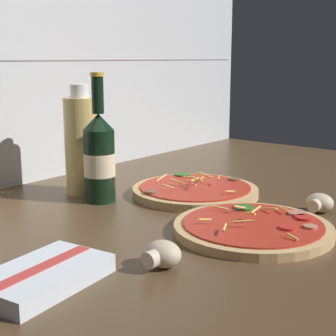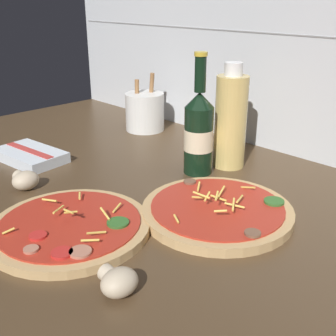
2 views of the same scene
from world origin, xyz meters
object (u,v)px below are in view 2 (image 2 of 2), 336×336
object	(u,v)px
pizza_far	(217,211)
beer_bottle	(199,132)
oil_bottle	(231,120)
pizza_near	(70,227)
mushroom_right	(118,281)
utensil_crock	(145,111)
dish_towel	(30,155)
mushroom_left	(25,180)

from	to	relation	value
pizza_far	beer_bottle	world-z (taller)	beer_bottle
oil_bottle	pizza_near	bearing A→B (deg)	-89.82
pizza_near	mushroom_right	distance (cm)	17.99
oil_bottle	utensil_crock	size ratio (longest dim) A/B	1.44
dish_towel	utensil_crock	bearing A→B (deg)	89.44
oil_bottle	dish_towel	size ratio (longest dim) A/B	1.28
pizza_near	dish_towel	xyz separation A→B (cm)	(-34.18, 10.65, 0.35)
beer_bottle	dish_towel	size ratio (longest dim) A/B	1.42
pizza_far	utensil_crock	xyz separation A→B (cm)	(-46.98, 24.62, 4.38)
pizza_far	mushroom_right	distance (cm)	25.50
pizza_far	utensil_crock	size ratio (longest dim) A/B	1.65
beer_bottle	mushroom_left	xyz separation A→B (cm)	(-18.03, -30.79, -7.28)
pizza_near	dish_towel	bearing A→B (deg)	162.70
mushroom_right	dish_towel	distance (cm)	53.72
oil_bottle	mushroom_left	size ratio (longest dim) A/B	4.08
pizza_near	pizza_far	world-z (taller)	pizza_far
oil_bottle	utensil_crock	world-z (taller)	oil_bottle
oil_bottle	mushroom_right	size ratio (longest dim) A/B	4.24
utensil_crock	mushroom_right	bearing A→B (deg)	-44.05
pizza_near	utensil_crock	distance (cm)	57.19
dish_towel	mushroom_left	bearing A→B (deg)	-30.34
mushroom_left	mushroom_right	distance (cm)	38.49
mushroom_right	utensil_crock	world-z (taller)	utensil_crock
beer_bottle	utensil_crock	world-z (taller)	beer_bottle
mushroom_left	dish_towel	size ratio (longest dim) A/B	0.31
oil_bottle	dish_towel	xyz separation A→B (cm)	(-34.05, -30.48, -9.28)
pizza_far	mushroom_left	size ratio (longest dim) A/B	4.68
mushroom_left	mushroom_right	size ratio (longest dim) A/B	1.04
mushroom_right	utensil_crock	size ratio (longest dim) A/B	0.34
pizza_far	beer_bottle	size ratio (longest dim) A/B	1.03
pizza_near	utensil_crock	bearing A→B (deg)	126.41
mushroom_right	dish_towel	world-z (taller)	mushroom_right
mushroom_left	utensil_crock	size ratio (longest dim) A/B	0.35
pizza_far	oil_bottle	xyz separation A→B (cm)	(-13.27, 19.87, 9.54)
mushroom_right	beer_bottle	bearing A→B (deg)	118.16
beer_bottle	mushroom_right	distance (cm)	42.85
mushroom_left	mushroom_right	xyz separation A→B (cm)	(37.95, -6.42, -0.07)
beer_bottle	mushroom_right	xyz separation A→B (cm)	(19.92, -37.21, -7.35)
pizza_far	mushroom_right	size ratio (longest dim) A/B	4.86
mushroom_left	utensil_crock	world-z (taller)	utensil_crock
pizza_far	dish_towel	size ratio (longest dim) A/B	1.46
oil_bottle	mushroom_left	xyz separation A→B (cm)	(-20.28, -38.55, -8.63)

